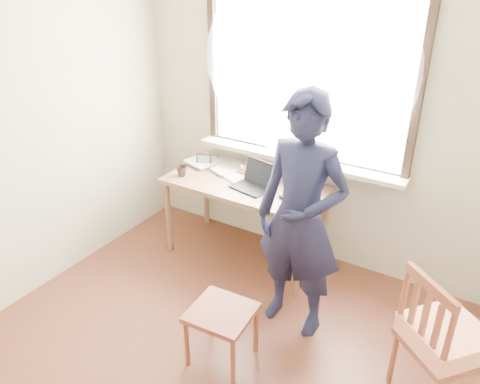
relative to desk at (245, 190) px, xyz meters
The scene contains 13 objects.
room_shell 1.81m from the desk, 70.00° to the right, with size 3.52×4.02×2.61m.
desk is the anchor object (origin of this frame).
laptop 0.17m from the desk, 17.43° to the right, with size 0.36×0.31×0.21m.
mug_white 0.24m from the desk, 118.33° to the left, with size 0.11×0.11×0.09m, color white.
mug_dark 0.58m from the desk, 161.54° to the right, with size 0.10×0.10×0.09m, color black.
mouse 0.44m from the desk, 13.55° to the right, with size 0.08×0.06×0.03m, color black.
desk_clutter 0.25m from the desk, 149.37° to the left, with size 0.76×0.47×0.04m.
book_a 0.49m from the desk, 152.75° to the left, with size 0.20×0.27×0.03m, color white.
book_b 0.49m from the desk, 35.77° to the left, with size 0.19×0.26×0.02m, color white.
picture_frame 0.53m from the desk, 168.80° to the left, with size 0.13×0.07×0.11m.
work_chair 1.29m from the desk, 65.89° to the right, with size 0.42×0.41×0.41m.
side_chair 1.94m from the desk, 22.67° to the right, with size 0.59×0.59×0.93m.
person 0.97m from the desk, 35.49° to the right, with size 0.64×0.42×1.76m, color black.
Camera 1 is at (1.31, -1.46, 2.45)m, focal length 35.00 mm.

